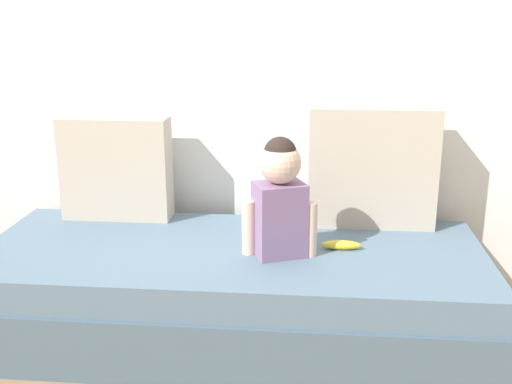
{
  "coord_description": "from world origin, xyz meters",
  "views": [
    {
      "loc": [
        0.34,
        -2.47,
        1.38
      ],
      "look_at": [
        0.1,
        0.0,
        0.65
      ],
      "focal_mm": 43.8,
      "sensor_mm": 36.0,
      "label": 1
    }
  ],
  "objects_px": {
    "throw_pillow_right": "(372,167)",
    "banana": "(341,245)",
    "throw_pillow_left": "(116,168)",
    "couch": "(233,291)",
    "toddler": "(280,196)"
  },
  "relations": [
    {
      "from": "throw_pillow_left",
      "to": "banana",
      "type": "bearing_deg",
      "value": -17.29
    },
    {
      "from": "throw_pillow_right",
      "to": "toddler",
      "type": "height_order",
      "value": "throw_pillow_right"
    },
    {
      "from": "throw_pillow_left",
      "to": "throw_pillow_right",
      "type": "xyz_separation_m",
      "value": [
        1.21,
        0.0,
        0.03
      ]
    },
    {
      "from": "throw_pillow_left",
      "to": "couch",
      "type": "bearing_deg",
      "value": -30.28
    },
    {
      "from": "toddler",
      "to": "banana",
      "type": "height_order",
      "value": "toddler"
    },
    {
      "from": "couch",
      "to": "throw_pillow_right",
      "type": "height_order",
      "value": "throw_pillow_right"
    },
    {
      "from": "couch",
      "to": "toddler",
      "type": "bearing_deg",
      "value": -16.34
    },
    {
      "from": "couch",
      "to": "toddler",
      "type": "height_order",
      "value": "toddler"
    },
    {
      "from": "throw_pillow_left",
      "to": "toddler",
      "type": "xyz_separation_m",
      "value": [
        0.81,
        -0.41,
        0.01
      ]
    },
    {
      "from": "throw_pillow_right",
      "to": "banana",
      "type": "relative_size",
      "value": 3.43
    },
    {
      "from": "throw_pillow_right",
      "to": "banana",
      "type": "bearing_deg",
      "value": -113.24
    },
    {
      "from": "throw_pillow_right",
      "to": "banana",
      "type": "xyz_separation_m",
      "value": [
        -0.14,
        -0.33,
        -0.26
      ]
    },
    {
      "from": "couch",
      "to": "throw_pillow_right",
      "type": "bearing_deg",
      "value": 30.28
    },
    {
      "from": "couch",
      "to": "throw_pillow_left",
      "type": "xyz_separation_m",
      "value": [
        -0.61,
        0.35,
        0.45
      ]
    },
    {
      "from": "couch",
      "to": "toddler",
      "type": "relative_size",
      "value": 4.43
    }
  ]
}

